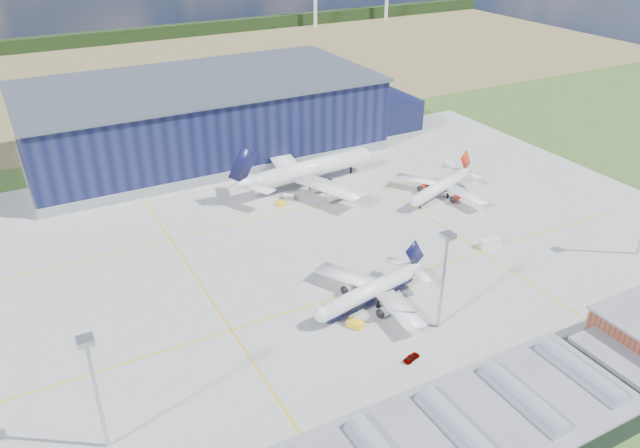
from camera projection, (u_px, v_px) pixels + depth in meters
The scene contains 18 objects.
ground at pixel (330, 273), 154.36m from camera, with size 600.00×600.00×0.00m, color #2F4D1C.
apron at pixel (312, 255), 162.12m from camera, with size 220.00×160.00×0.08m.
farmland at pixel (125, 74), 325.44m from camera, with size 600.00×220.00×0.01m, color olive.
treeline at pixel (94, 39), 385.78m from camera, with size 600.00×8.00×8.00m, color black.
hangar at pixel (209, 119), 223.83m from camera, with size 145.00×62.00×26.10m.
glass_concourse at pixel (473, 435), 103.26m from camera, with size 78.00×23.00×8.60m.
light_mast_west at pixel (93, 376), 98.60m from camera, with size 2.60×2.60×23.00m.
light_mast_center at pixel (445, 266), 128.01m from camera, with size 2.60×2.60×23.00m.
airliner_navy at pixel (368, 284), 139.62m from camera, with size 34.25×33.50×11.17m, color white, non-canonical shape.
airliner_red at pixel (440, 181), 190.26m from camera, with size 33.64×32.91×10.97m, color white, non-canonical shape.
airliner_widebody at pixel (309, 160), 196.93m from camera, with size 53.22×52.07×17.36m, color white, non-canonical shape.
gse_tug_a at pixel (355, 324), 134.71m from camera, with size 2.12×3.47×1.45m, color yellow.
gse_van_a at pixel (490, 243), 165.22m from camera, with size 2.35×5.38×2.35m, color silver.
gse_cart_a at pixel (449, 164), 215.16m from camera, with size 2.17×3.26×1.41m, color silver.
gse_tug_c at pixel (281, 203), 187.68m from camera, with size 1.89×3.02×1.32m, color yellow.
gse_cart_b at pixel (288, 197), 191.47m from camera, with size 2.14×3.20×1.39m, color silver.
car_a at pixel (412, 357), 125.10m from camera, with size 1.58×3.93×1.34m, color #99999E.
car_b at pixel (450, 393), 116.21m from camera, with size 1.23×3.52×1.16m, color #99999E.
Camera 1 is at (-64.43, -113.84, 82.87)m, focal length 35.00 mm.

